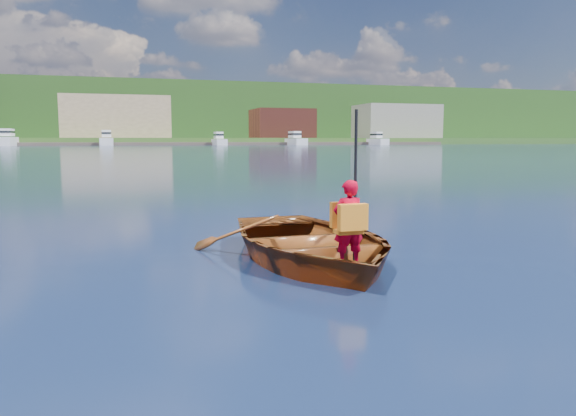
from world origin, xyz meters
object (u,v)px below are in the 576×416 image
at_px(child_paddler, 349,222).
at_px(marina_yachts, 82,140).
at_px(dock, 178,144).
at_px(rowboat, 309,242).

height_order(child_paddler, marina_yachts, marina_yachts).
distance_m(dock, marina_yachts, 24.68).
relative_size(rowboat, dock, 0.02).
bearing_deg(rowboat, child_paddler, -78.63).
bearing_deg(dock, child_paddler, -94.52).
xyz_separation_m(child_paddler, marina_yachts, (-12.38, 145.06, 0.77)).
distance_m(rowboat, marina_yachts, 144.69).
bearing_deg(child_paddler, rowboat, 101.37).
bearing_deg(rowboat, marina_yachts, 94.84).
xyz_separation_m(rowboat, marina_yachts, (-12.20, 144.17, 1.15)).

